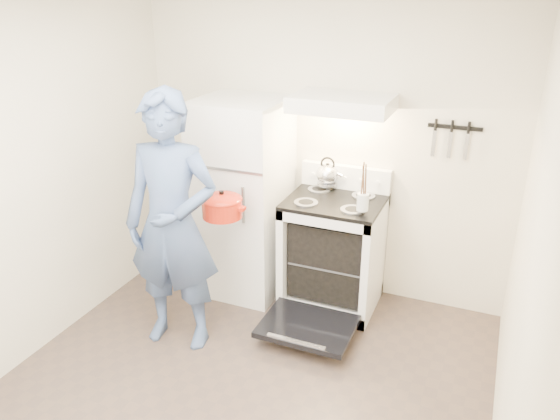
# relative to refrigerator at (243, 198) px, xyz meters

# --- Properties ---
(floor) EXTENTS (3.60, 3.60, 0.00)m
(floor) POSITION_rel_refrigerator_xyz_m (0.58, -1.45, -0.85)
(floor) COLOR #4C3C33
(floor) RESTS_ON ground
(back_wall) EXTENTS (3.20, 0.02, 2.50)m
(back_wall) POSITION_rel_refrigerator_xyz_m (0.58, 0.35, 0.40)
(back_wall) COLOR beige
(back_wall) RESTS_ON ground
(refrigerator) EXTENTS (0.70, 0.70, 1.70)m
(refrigerator) POSITION_rel_refrigerator_xyz_m (0.00, 0.00, 0.00)
(refrigerator) COLOR white
(refrigerator) RESTS_ON floor
(stove_body) EXTENTS (0.76, 0.65, 0.92)m
(stove_body) POSITION_rel_refrigerator_xyz_m (0.81, 0.02, -0.39)
(stove_body) COLOR white
(stove_body) RESTS_ON floor
(cooktop) EXTENTS (0.76, 0.65, 0.03)m
(cooktop) POSITION_rel_refrigerator_xyz_m (0.81, 0.02, 0.09)
(cooktop) COLOR black
(cooktop) RESTS_ON stove_body
(backsplash) EXTENTS (0.76, 0.07, 0.20)m
(backsplash) POSITION_rel_refrigerator_xyz_m (0.81, 0.31, 0.20)
(backsplash) COLOR white
(backsplash) RESTS_ON cooktop
(oven_door) EXTENTS (0.70, 0.54, 0.04)m
(oven_door) POSITION_rel_refrigerator_xyz_m (0.81, -0.57, -0.72)
(oven_door) COLOR black
(oven_door) RESTS_ON floor
(oven_rack) EXTENTS (0.60, 0.52, 0.01)m
(oven_rack) POSITION_rel_refrigerator_xyz_m (0.81, 0.02, -0.41)
(oven_rack) COLOR slate
(oven_rack) RESTS_ON stove_body
(range_hood) EXTENTS (0.76, 0.50, 0.12)m
(range_hood) POSITION_rel_refrigerator_xyz_m (0.81, 0.10, 0.86)
(range_hood) COLOR white
(range_hood) RESTS_ON back_wall
(knife_strip) EXTENTS (0.40, 0.02, 0.03)m
(knife_strip) POSITION_rel_refrigerator_xyz_m (1.63, 0.33, 0.70)
(knife_strip) COLOR black
(knife_strip) RESTS_ON back_wall
(pizza_stone) EXTENTS (0.35, 0.35, 0.02)m
(pizza_stone) POSITION_rel_refrigerator_xyz_m (0.90, -0.05, -0.40)
(pizza_stone) COLOR #896E4F
(pizza_stone) RESTS_ON oven_rack
(tea_kettle) EXTENTS (0.23, 0.19, 0.27)m
(tea_kettle) POSITION_rel_refrigerator_xyz_m (0.67, 0.24, 0.24)
(tea_kettle) COLOR silver
(tea_kettle) RESTS_ON cooktop
(utensil_jar) EXTENTS (0.09, 0.09, 0.13)m
(utensil_jar) POSITION_rel_refrigerator_xyz_m (1.08, -0.17, 0.20)
(utensil_jar) COLOR silver
(utensil_jar) RESTS_ON cooktop
(person) EXTENTS (0.76, 0.56, 1.93)m
(person) POSITION_rel_refrigerator_xyz_m (-0.11, -0.91, 0.11)
(person) COLOR #354F79
(person) RESTS_ON floor
(dutch_oven) EXTENTS (0.37, 0.30, 0.24)m
(dutch_oven) POSITION_rel_refrigerator_xyz_m (0.13, -0.61, 0.16)
(dutch_oven) COLOR red
(dutch_oven) RESTS_ON person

